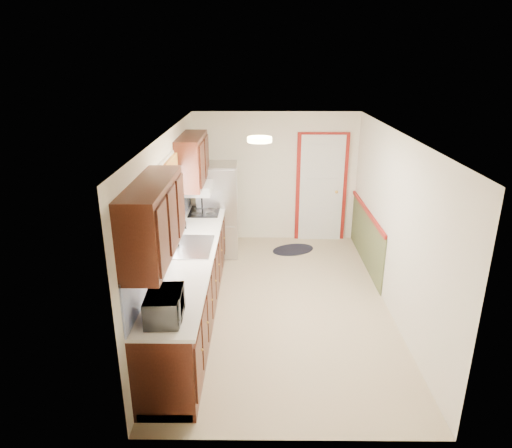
{
  "coord_description": "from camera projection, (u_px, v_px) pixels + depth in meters",
  "views": [
    {
      "loc": [
        -0.3,
        -5.74,
        3.3
      ],
      "look_at": [
        -0.35,
        0.12,
        1.15
      ],
      "focal_mm": 32.0,
      "sensor_mm": 36.0,
      "label": 1
    }
  ],
  "objects": [
    {
      "name": "back_wall_trim",
      "position": [
        331.0,
        198.0,
        8.28
      ],
      "size": [
        1.12,
        2.3,
        2.08
      ],
      "color": "maroon",
      "rests_on": "ground"
    },
    {
      "name": "ceiling_fixture",
      "position": [
        260.0,
        140.0,
        5.52
      ],
      "size": [
        0.3,
        0.3,
        0.06
      ],
      "primitive_type": "cylinder",
      "color": "#FFD88C",
      "rests_on": "room_shell"
    },
    {
      "name": "kitchen_run",
      "position": [
        188.0,
        259.0,
        5.98
      ],
      "size": [
        0.63,
        4.0,
        2.2
      ],
      "color": "#3A160D",
      "rests_on": "ground"
    },
    {
      "name": "refrigerator",
      "position": [
        218.0,
        210.0,
        7.89
      ],
      "size": [
        0.7,
        0.69,
        1.62
      ],
      "rotation": [
        0.0,
        0.0,
        0.04
      ],
      "color": "#B7B7BC",
      "rests_on": "ground"
    },
    {
      "name": "cooktop",
      "position": [
        205.0,
        212.0,
        7.38
      ],
      "size": [
        0.48,
        0.57,
        0.02
      ],
      "primitive_type": "cube",
      "color": "black",
      "rests_on": "kitchen_run"
    },
    {
      "name": "microwave",
      "position": [
        164.0,
        303.0,
        4.32
      ],
      "size": [
        0.3,
        0.51,
        0.33
      ],
      "primitive_type": "imported",
      "rotation": [
        0.0,
        0.0,
        1.62
      ],
      "color": "white",
      "rests_on": "kitchen_run"
    },
    {
      "name": "room_shell",
      "position": [
        282.0,
        224.0,
        6.11
      ],
      "size": [
        3.2,
        5.2,
        2.52
      ],
      "color": "tan",
      "rests_on": "ground"
    },
    {
      "name": "rug",
      "position": [
        293.0,
        250.0,
        8.29
      ],
      "size": [
        0.91,
        0.77,
        0.01
      ],
      "primitive_type": "ellipsoid",
      "rotation": [
        0.0,
        0.0,
        0.4
      ],
      "color": "black",
      "rests_on": "ground"
    }
  ]
}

